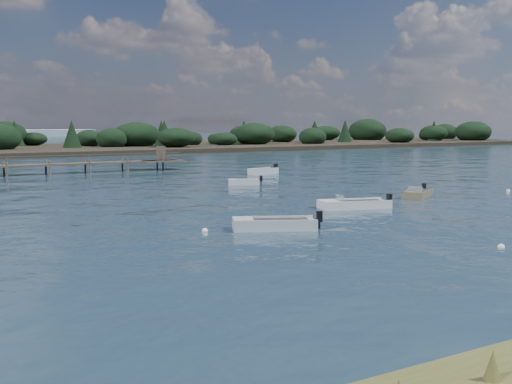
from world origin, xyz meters
TOP-DOWN VIEW (x-y plane):
  - ground at (0.00, 60.00)m, footprint 400.00×400.00m
  - dinghy_mid_white_a at (1.47, 10.29)m, footprint 5.00×2.87m
  - tender_far_grey_b at (10.68, 36.19)m, footprint 3.85×2.05m
  - dinghy_mid_grey at (-7.38, 6.12)m, footprint 4.63×3.35m
  - tender_far_white at (3.04, 27.17)m, footprint 2.98×2.18m
  - dinghy_mid_white_b at (9.62, 12.71)m, footprint 4.22×3.45m
  - buoy_a at (-1.31, -3.15)m, footprint 0.32×0.32m
  - buoy_c at (-10.71, 7.50)m, footprint 0.32×0.32m
  - buoy_d at (18.68, 11.73)m, footprint 0.32×0.32m
  - far_headland at (25.00, 100.00)m, footprint 190.00×40.00m

SIDE VIEW (x-z plane):
  - ground at x=0.00m, z-range 0.00..0.00m
  - buoy_a at x=-1.31m, z-range -0.16..0.16m
  - buoy_c at x=-10.71m, z-range -0.16..0.16m
  - buoy_d at x=18.68m, z-range -0.16..0.16m
  - dinghy_mid_white_b at x=9.62m, z-range -0.40..0.68m
  - tender_far_white at x=3.04m, z-range -0.37..0.66m
  - dinghy_mid_white_a at x=1.47m, z-range -0.43..0.72m
  - dinghy_mid_grey at x=-7.38m, z-range -0.43..0.75m
  - tender_far_grey_b at x=10.68m, z-range -0.46..0.83m
  - far_headland at x=25.00m, z-range -0.94..4.86m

